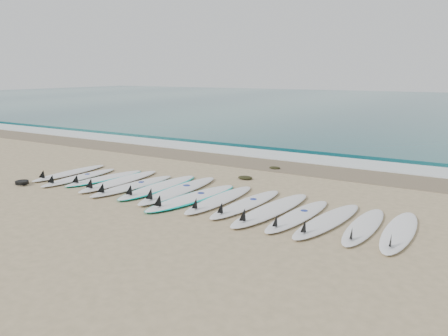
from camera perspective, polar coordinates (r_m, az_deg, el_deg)
The scene contains 23 objects.
ground at distance 9.85m, azimuth -3.42°, elevation -3.88°, with size 120.00×120.00×0.00m, color tan.
ocean at distance 40.74m, azimuth 23.52°, elevation 7.54°, with size 120.00×55.00×0.03m, color #1A5B5F.
wet_sand_band at distance 13.33m, azimuth 6.55°, elevation 0.41°, with size 120.00×1.80×0.01m, color #6F5F49.
foam_band at distance 14.59m, azimuth 8.84°, elevation 1.44°, with size 120.00×1.40×0.04m, color silver.
wave_crest at distance 15.96m, azimuth 10.88°, elevation 2.42°, with size 120.00×1.00×0.10m, color #1A5B5F.
surfboard_0 at distance 12.72m, azimuth -19.65°, elevation -0.60°, with size 0.52×2.41×0.31m.
surfboard_1 at distance 12.10m, azimuth -18.51°, elevation -1.17°, with size 0.52×2.41×0.31m.
surfboard_2 at distance 11.85m, azimuth -15.38°, elevation -1.29°, with size 0.94×2.39×0.30m.
surfboard_3 at distance 11.38m, azimuth -13.65°, elevation -1.67°, with size 0.58×2.69×0.34m.
surfboard_4 at distance 10.84m, azimuth -12.02°, elevation -2.30°, with size 0.79×2.61×0.33m.
surfboard_5 at distance 10.64m, azimuth -8.60°, elevation -2.47°, with size 0.72×2.74×0.35m.
surfboard_6 at distance 10.25m, azimuth -6.09°, elevation -2.90°, with size 0.62×2.90×0.37m.
surfboard_7 at distance 9.67m, azimuth -4.28°, elevation -3.89°, with size 1.08×2.82×0.35m.
surfboard_8 at distance 9.49m, azimuth -0.70°, elevation -4.14°, with size 0.59×2.56×0.33m.
surfboard_9 at distance 9.19m, azimuth 2.78°, elevation -4.71°, with size 0.75×2.56×0.32m.
surfboard_10 at distance 8.83m, azimuth 6.04°, elevation -5.45°, with size 0.88×2.83×0.36m.
surfboard_11 at distance 8.56m, azimuth 9.50°, elevation -6.20°, with size 0.74×2.46×0.31m.
surfboard_12 at distance 8.38m, azimuth 13.23°, elevation -6.74°, with size 0.88×2.58×0.32m.
surfboard_13 at distance 8.28m, azimuth 17.72°, elevation -7.29°, with size 0.50×2.31×0.29m.
surfboard_14 at distance 8.22m, azimuth 21.88°, elevation -7.74°, with size 0.52×2.42×0.31m.
seaweed_near at distance 11.52m, azimuth 2.80°, elevation -1.26°, with size 0.40×0.31×0.08m, color black.
seaweed_far at distance 12.81m, azimuth 6.64°, elevation 0.03°, with size 0.33×0.26×0.06m, color black.
leash_coil at distance 12.09m, azimuth -24.86°, elevation -1.72°, with size 0.46×0.36×0.11m.
Camera 1 is at (5.35, -7.79, 2.76)m, focal length 35.00 mm.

